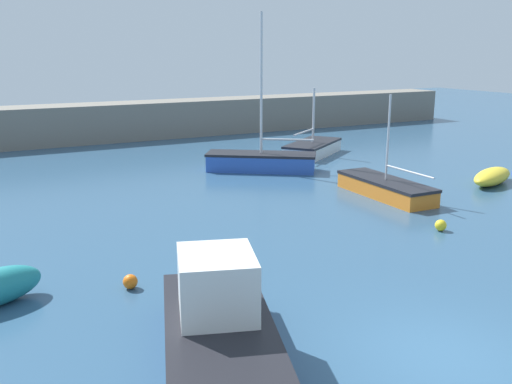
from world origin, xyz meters
TOP-DOWN VIEW (x-y plane):
  - ground_plane at (0.00, 0.00)m, footprint 120.00×120.00m
  - harbor_breakwater at (0.00, 30.70)m, footprint 56.95×2.98m
  - sailboat_tall_mast at (5.21, 17.38)m, footprint 5.38×4.46m
  - sailboat_twin_hulled at (7.31, 10.45)m, footprint 1.62×5.12m
  - rowboat_blue_near at (13.01, 9.94)m, footprint 3.50×2.30m
  - sailboat_short_mast at (9.90, 19.86)m, footprint 4.87×4.27m
  - cabin_cruiser_white at (-3.99, 1.97)m, footprint 3.53×5.40m
  - mooring_buoy_yellow at (5.92, 5.99)m, footprint 0.38×0.38m
  - mooring_buoy_orange at (-4.59, 6.16)m, footprint 0.37×0.37m

SIDE VIEW (x-z plane):
  - ground_plane at x=0.00m, z-range -0.20..0.00m
  - mooring_buoy_orange at x=-4.59m, z-range 0.00..0.37m
  - mooring_buoy_yellow at x=5.92m, z-range 0.00..0.38m
  - rowboat_blue_near at x=13.01m, z-range 0.00..0.71m
  - sailboat_twin_hulled at x=7.31m, z-range -1.71..2.46m
  - sailboat_short_mast at x=9.90m, z-range -1.51..2.30m
  - sailboat_tall_mast at x=5.21m, z-range -3.32..4.32m
  - cabin_cruiser_white at x=-3.99m, z-range -0.34..1.77m
  - harbor_breakwater at x=0.00m, z-range 0.00..2.44m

